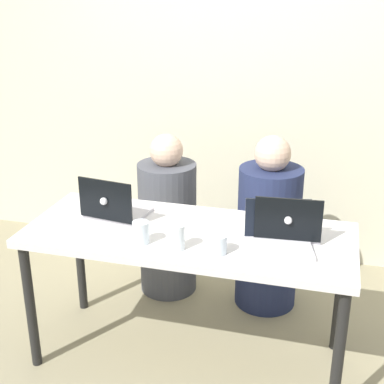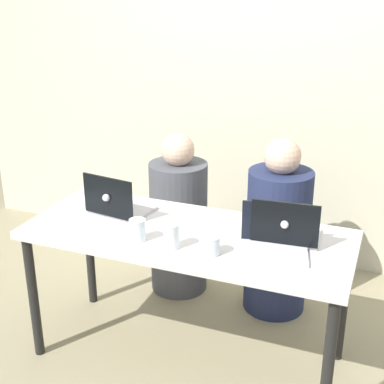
{
  "view_description": "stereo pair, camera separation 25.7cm",
  "coord_description": "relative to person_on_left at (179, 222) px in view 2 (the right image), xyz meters",
  "views": [
    {
      "loc": [
        0.63,
        -2.25,
        1.84
      ],
      "look_at": [
        0.0,
        0.06,
        0.91
      ],
      "focal_mm": 50.0,
      "sensor_mm": 36.0,
      "label": 1
    },
    {
      "loc": [
        0.88,
        -2.17,
        1.84
      ],
      "look_at": [
        0.0,
        0.06,
        0.91
      ],
      "focal_mm": 50.0,
      "sensor_mm": 36.0,
      "label": 2
    }
  ],
  "objects": [
    {
      "name": "ground_plane",
      "position": [
        0.31,
        -0.63,
        -0.46
      ],
      "size": [
        12.0,
        12.0,
        0.0
      ],
      "primitive_type": "plane",
      "color": "gray"
    },
    {
      "name": "back_wall",
      "position": [
        0.31,
        0.69,
        0.8
      ],
      "size": [
        4.5,
        0.1,
        2.51
      ],
      "primitive_type": "cube",
      "color": "beige",
      "rests_on": "ground"
    },
    {
      "name": "desk",
      "position": [
        0.31,
        -0.63,
        0.2
      ],
      "size": [
        1.58,
        0.64,
        0.73
      ],
      "color": "silver",
      "rests_on": "ground"
    },
    {
      "name": "person_on_left",
      "position": [
        0.0,
        0.0,
        0.0
      ],
      "size": [
        0.39,
        0.39,
        1.03
      ],
      "rotation": [
        0.0,
        0.0,
        3.23
      ],
      "color": "#484B53",
      "rests_on": "ground"
    },
    {
      "name": "person_on_right",
      "position": [
        0.62,
        0.0,
        0.02
      ],
      "size": [
        0.38,
        0.38,
        1.06
      ],
      "rotation": [
        0.0,
        0.0,
        3.11
      ],
      "color": "#222A4C",
      "rests_on": "ground"
    },
    {
      "name": "laptop_back_right",
      "position": [
        0.78,
        -0.55,
        0.32
      ],
      "size": [
        0.32,
        0.27,
        0.22
      ],
      "rotation": [
        0.0,
        0.0,
        3.22
      ],
      "color": "silver",
      "rests_on": "desk"
    },
    {
      "name": "laptop_back_left",
      "position": [
        -0.1,
        -0.57,
        0.32
      ],
      "size": [
        0.33,
        0.28,
        0.23
      ],
      "rotation": [
        0.0,
        0.0,
        3.0
      ],
      "color": "#B5B1B7",
      "rests_on": "desk"
    },
    {
      "name": "laptop_front_right",
      "position": [
        0.75,
        -0.68,
        0.32
      ],
      "size": [
        0.34,
        0.27,
        0.21
      ],
      "rotation": [
        0.0,
        0.0,
        0.22
      ],
      "color": "silver",
      "rests_on": "desk"
    },
    {
      "name": "water_glass_center",
      "position": [
        0.32,
        -0.82,
        0.32
      ],
      "size": [
        0.07,
        0.07,
        0.12
      ],
      "color": "white",
      "rests_on": "desk"
    },
    {
      "name": "water_glass_left",
      "position": [
        0.13,
        -0.8,
        0.32
      ],
      "size": [
        0.08,
        0.08,
        0.1
      ],
      "color": "silver",
      "rests_on": "desk"
    },
    {
      "name": "water_glass_right",
      "position": [
        0.5,
        -0.81,
        0.31
      ],
      "size": [
        0.08,
        0.08,
        0.09
      ],
      "color": "silver",
      "rests_on": "desk"
    }
  ]
}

